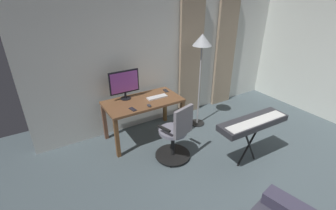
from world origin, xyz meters
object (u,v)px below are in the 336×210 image
object	(u,v)px
computer_monitor	(124,83)
computer_mouse	(149,105)
desk	(143,106)
floor_lamp	(202,49)
cell_phone_by_monitor	(133,109)
piano_keyboard	(253,123)
computer_keyboard	(157,97)
cell_phone_face_up	(166,91)
office_chair	(176,135)

from	to	relation	value
computer_monitor	computer_mouse	xyz separation A→B (m)	(-0.21, 0.48, -0.27)
desk	floor_lamp	size ratio (longest dim) A/B	0.74
cell_phone_by_monitor	piano_keyboard	size ratio (longest dim) A/B	0.13
computer_keyboard	desk	bearing A→B (deg)	-6.64
cell_phone_face_up	piano_keyboard	size ratio (longest dim) A/B	0.13
cell_phone_by_monitor	computer_monitor	bearing A→B (deg)	-107.24
piano_keyboard	desk	bearing A→B (deg)	-53.38
office_chair	piano_keyboard	distance (m)	1.14
computer_monitor	cell_phone_face_up	bearing A→B (deg)	174.49
computer_mouse	computer_monitor	bearing A→B (deg)	-66.88
floor_lamp	office_chair	bearing A→B (deg)	35.32
computer_monitor	computer_mouse	size ratio (longest dim) A/B	5.22
desk	piano_keyboard	bearing A→B (deg)	124.82
computer_keyboard	cell_phone_face_up	xyz separation A→B (m)	(-0.29, -0.18, -0.01)
desk	computer_mouse	distance (m)	0.28
cell_phone_by_monitor	cell_phone_face_up	size ratio (longest dim) A/B	1.00
computer_keyboard	floor_lamp	world-z (taller)	floor_lamp
desk	office_chair	xyz separation A→B (m)	(-0.14, 0.82, -0.19)
desk	computer_monitor	size ratio (longest dim) A/B	2.51
computer_monitor	computer_mouse	distance (m)	0.59
computer_mouse	piano_keyboard	xyz separation A→B (m)	(-1.05, 1.22, -0.04)
computer_monitor	cell_phone_face_up	size ratio (longest dim) A/B	3.62
computer_mouse	cell_phone_by_monitor	distance (m)	0.27
office_chair	cell_phone_by_monitor	size ratio (longest dim) A/B	6.63
desk	cell_phone_face_up	distance (m)	0.58
cell_phone_face_up	computer_keyboard	bearing A→B (deg)	41.04
desk	computer_mouse	size ratio (longest dim) A/B	13.08
office_chair	computer_monitor	bearing A→B (deg)	93.68
office_chair	floor_lamp	bearing A→B (deg)	20.03
desk	computer_mouse	xyz separation A→B (m)	(0.01, 0.26, 0.12)
computer_keyboard	computer_mouse	bearing A→B (deg)	39.60
desk	computer_monitor	xyz separation A→B (m)	(0.22, -0.23, 0.39)
desk	office_chair	size ratio (longest dim) A/B	1.37
computer_keyboard	cell_phone_face_up	size ratio (longest dim) A/B	2.50
computer_keyboard	computer_mouse	size ratio (longest dim) A/B	3.60
computer_keyboard	cell_phone_by_monitor	distance (m)	0.58
cell_phone_by_monitor	floor_lamp	world-z (taller)	floor_lamp
computer_mouse	computer_keyboard	bearing A→B (deg)	-140.40
floor_lamp	cell_phone_face_up	bearing A→B (deg)	-27.93
computer_mouse	floor_lamp	world-z (taller)	floor_lamp
computer_mouse	cell_phone_face_up	size ratio (longest dim) A/B	0.69
office_chair	cell_phone_face_up	world-z (taller)	office_chair
piano_keyboard	floor_lamp	distance (m)	1.56
computer_keyboard	piano_keyboard	size ratio (longest dim) A/B	0.32
desk	computer_mouse	bearing A→B (deg)	86.84
desk	floor_lamp	distance (m)	1.41
office_chair	cell_phone_face_up	xyz separation A→B (m)	(-0.41, -0.98, 0.29)
desk	cell_phone_by_monitor	bearing A→B (deg)	37.72
piano_keyboard	floor_lamp	size ratio (longest dim) A/B	0.64
computer_keyboard	piano_keyboard	bearing A→B (deg)	117.94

